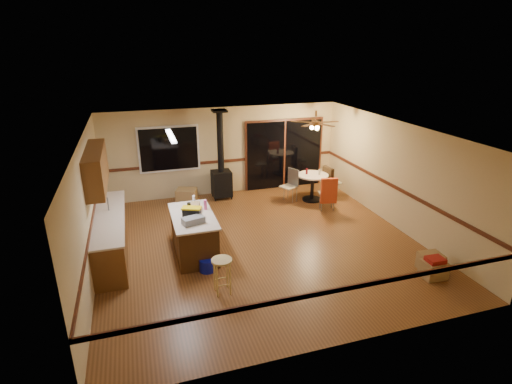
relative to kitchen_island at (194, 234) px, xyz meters
name	(u,v)px	position (x,y,z in m)	size (l,w,h in m)	color
floor	(260,243)	(1.50, 0.00, -0.45)	(7.00, 7.00, 0.00)	brown
ceiling	(260,131)	(1.50, 0.00, 2.15)	(7.00, 7.00, 0.00)	silver
wall_back	(224,151)	(1.50, 3.50, 0.85)	(7.00, 7.00, 0.00)	tan
wall_front	(337,273)	(1.50, -3.50, 0.85)	(7.00, 7.00, 0.00)	tan
wall_left	(89,209)	(-2.00, 0.00, 0.85)	(7.00, 7.00, 0.00)	tan
wall_right	(397,175)	(5.00, 0.00, 0.85)	(7.00, 7.00, 0.00)	tan
chair_rail	(260,203)	(1.50, 0.00, 0.55)	(7.00, 7.00, 0.08)	#482012
window	(169,149)	(-0.10, 3.45, 1.05)	(1.72, 0.10, 1.32)	black
sliding_door	(284,155)	(3.40, 3.45, 0.60)	(2.52, 0.10, 2.10)	black
lower_cabinets	(111,236)	(-1.70, 0.50, -0.02)	(0.60, 3.00, 0.86)	brown
countertop	(109,217)	(-1.70, 0.50, 0.43)	(0.64, 3.04, 0.04)	beige
upper_cabinets	(96,168)	(-1.83, 0.70, 1.45)	(0.35, 2.00, 0.80)	brown
kitchen_island	(194,234)	(0.00, 0.00, 0.00)	(0.88, 1.68, 0.90)	#3F240F
wood_stove	(221,175)	(1.30, 3.05, 0.28)	(0.55, 0.50, 2.52)	black
ceiling_fan	(316,125)	(3.77, 2.11, 1.76)	(0.24, 0.24, 0.55)	brown
fluorescent_strip	(171,136)	(-0.30, 0.30, 2.11)	(0.10, 1.20, 0.04)	white
toolbox_grey	(193,220)	(-0.05, -0.41, 0.51)	(0.43, 0.24, 0.13)	slate
toolbox_black	(192,213)	(-0.03, -0.12, 0.55)	(0.36, 0.19, 0.20)	black
toolbox_yellow_lid	(192,208)	(-0.03, -0.12, 0.66)	(0.40, 0.21, 0.03)	gold
box_on_island	(195,207)	(0.09, 0.21, 0.54)	(0.20, 0.27, 0.18)	olive
bottle_dark	(189,209)	(-0.06, 0.05, 0.59)	(0.08, 0.08, 0.28)	black
bottle_pink	(205,205)	(0.32, 0.23, 0.56)	(0.07, 0.07, 0.22)	#D84C8C
bottle_white	(194,199)	(0.14, 0.67, 0.54)	(0.06, 0.06, 0.18)	white
bar_stool	(222,276)	(0.26, -1.62, -0.11)	(0.38, 0.38, 0.69)	#D3B86F
blue_bucket	(207,265)	(0.12, -0.81, -0.32)	(0.31, 0.31, 0.26)	#0C15B4
dining_table	(312,183)	(3.77, 2.11, 0.08)	(0.89, 0.89, 0.78)	black
glass_red	(307,171)	(3.62, 2.21, 0.41)	(0.06, 0.06, 0.17)	#590C14
glass_cream	(320,172)	(3.95, 2.06, 0.40)	(0.06, 0.06, 0.14)	beige
chair_left	(291,181)	(3.17, 2.26, 0.14)	(0.54, 0.53, 0.51)	tan
chair_near	(329,191)	(3.84, 1.23, 0.14)	(0.50, 0.53, 0.70)	tan
chair_right	(328,179)	(4.29, 2.14, 0.14)	(0.51, 0.48, 0.70)	tan
box_under_window	(187,196)	(0.25, 2.91, -0.23)	(0.55, 0.44, 0.44)	olive
box_corner_a	(434,269)	(4.32, -2.35, -0.28)	(0.44, 0.37, 0.34)	olive
box_corner_b	(430,262)	(4.45, -2.10, -0.28)	(0.43, 0.37, 0.35)	olive
box_small_red	(435,260)	(4.32, -2.35, -0.07)	(0.33, 0.27, 0.09)	maroon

